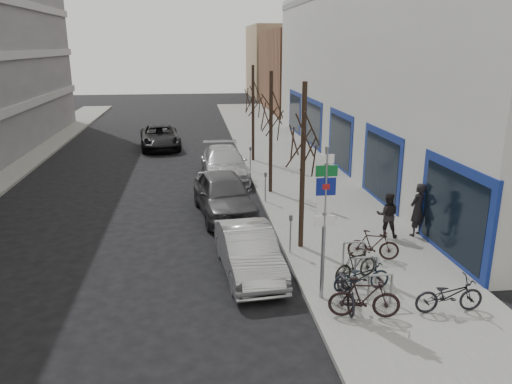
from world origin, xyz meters
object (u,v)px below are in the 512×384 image
object	(u,v)px
meter_front	(291,230)
bike_far_inner	(373,244)
highway_sign_pole	(325,215)
lane_car	(160,137)
tree_mid	(271,104)
bike_near_right	(364,297)
parked_car_mid	(224,194)
bike_mid_curb	(362,274)
parked_car_back	(224,164)
bike_far_curb	(449,292)
bike_rack	(366,267)
tree_near	(304,127)
tree_far	(253,91)
pedestrian_near	(418,210)
pedestrian_far	(387,215)
meter_back	(250,156)
parked_car_front	(249,251)
meter_mid	(265,184)
bike_mid_inner	(356,265)

from	to	relation	value
meter_front	bike_far_inner	bearing A→B (deg)	-18.16
highway_sign_pole	lane_car	bearing A→B (deg)	104.05
tree_mid	bike_far_inner	bearing A→B (deg)	-75.60
tree_mid	bike_near_right	xyz separation A→B (m)	(0.57, -11.11, -3.42)
bike_far_inner	parked_car_mid	size ratio (longest dim) A/B	0.32
bike_mid_curb	parked_car_back	world-z (taller)	parked_car_back
bike_far_curb	bike_rack	bearing A→B (deg)	42.65
bike_far_curb	parked_car_mid	size ratio (longest dim) A/B	0.35
bike_far_inner	parked_car_mid	bearing A→B (deg)	55.14
highway_sign_pole	tree_mid	bearing A→B (deg)	88.86
bike_rack	parked_car_back	size ratio (longest dim) A/B	0.42
tree_near	tree_far	world-z (taller)	same
pedestrian_near	pedestrian_far	distance (m)	1.07
meter_back	bike_far_curb	size ratio (longest dim) A/B	0.73
tree_far	pedestrian_far	size ratio (longest dim) A/B	3.47
lane_car	bike_near_right	bearing A→B (deg)	-80.74
tree_near	parked_car_front	xyz separation A→B (m)	(-1.90, -1.51, -3.40)
tree_near	tree_mid	size ratio (longest dim) A/B	1.00
meter_mid	lane_car	size ratio (longest dim) A/B	0.24
meter_front	bike_mid_curb	xyz separation A→B (m)	(1.41, -2.77, -0.27)
bike_mid_curb	lane_car	size ratio (longest dim) A/B	0.30
meter_mid	parked_car_back	xyz separation A→B (m)	(-1.45, 4.55, -0.13)
meter_back	pedestrian_far	world-z (taller)	pedestrian_far
meter_front	meter_mid	size ratio (longest dim) A/B	1.00
tree_mid	bike_mid_inner	xyz separation A→B (m)	(1.01, -9.12, -3.50)
bike_near_right	bike_far_inner	size ratio (longest dim) A/B	1.11
bike_mid_curb	bike_far_curb	xyz separation A→B (m)	(1.79, -1.34, 0.04)
bike_mid_inner	pedestrian_near	distance (m)	4.46
lane_car	bike_far_inner	bearing A→B (deg)	-74.51
tree_near	meter_back	world-z (taller)	tree_near
tree_far	bike_mid_curb	xyz separation A→B (m)	(0.96, -16.27, -3.46)
parked_car_front	bike_mid_curb	bearing A→B (deg)	-36.66
tree_far	parked_car_front	distance (m)	15.02
highway_sign_pole	meter_front	size ratio (longest dim) A/B	3.31
meter_back	bike_mid_curb	distance (m)	13.85
bike_mid_inner	bike_far_curb	distance (m)	2.65
meter_front	meter_back	xyz separation A→B (m)	(0.00, 11.00, 0.00)
tree_mid	parked_car_back	distance (m)	4.89
parked_car_front	parked_car_mid	world-z (taller)	parked_car_mid
tree_far	pedestrian_far	distance (m)	13.27
tree_mid	parked_car_back	size ratio (longest dim) A/B	1.02
bike_far_curb	parked_car_back	size ratio (longest dim) A/B	0.32
tree_far	parked_car_back	world-z (taller)	tree_far
bike_rack	parked_car_front	distance (m)	3.40
bike_far_inner	pedestrian_near	size ratio (longest dim) A/B	0.84
parked_car_front	lane_car	bearing A→B (deg)	95.66
pedestrian_near	parked_car_front	bearing A→B (deg)	-13.30
tree_far	bike_far_inner	distance (m)	14.86
tree_near	meter_mid	bearing A→B (deg)	95.14
bike_rack	meter_back	size ratio (longest dim) A/B	1.78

